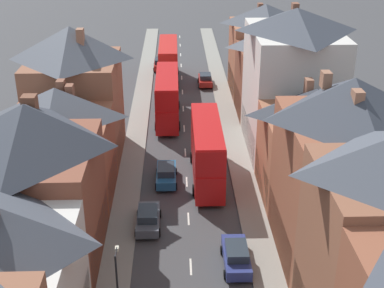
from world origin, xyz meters
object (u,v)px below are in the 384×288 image
object	(u,v)px
double_decker_bus_far_approaching	(207,150)
car_parked_left_b	(148,218)
double_decker_bus_mid_street	(168,61)
car_near_silver	(205,80)
car_mid_black	(166,174)
street_lamp	(118,287)
double_decker_bus_lead	(167,96)
car_parked_right_a	(160,64)
car_parked_left_a	(236,256)

from	to	relation	value
double_decker_bus_far_approaching	car_parked_left_b	bearing A→B (deg)	-122.64
double_decker_bus_mid_street	car_parked_left_b	bearing A→B (deg)	-92.08
double_decker_bus_mid_street	car_near_silver	size ratio (longest dim) A/B	2.66
car_mid_black	street_lamp	distance (m)	18.17
double_decker_bus_far_approaching	street_lamp	size ratio (longest dim) A/B	1.96
double_decker_bus_lead	car_mid_black	distance (m)	14.72
double_decker_bus_far_approaching	car_near_silver	distance (m)	26.09
double_decker_bus_far_approaching	car_near_silver	xyz separation A→B (m)	(1.31, 25.98, -2.00)
double_decker_bus_lead	double_decker_bus_mid_street	world-z (taller)	same
double_decker_bus_mid_street	car_parked_right_a	bearing A→B (deg)	102.76
car_parked_right_a	car_mid_black	bearing A→B (deg)	-87.82
car_parked_left_a	car_mid_black	xyz separation A→B (m)	(-4.90, 11.97, 0.00)
street_lamp	car_parked_left_b	bearing A→B (deg)	83.93
double_decker_bus_mid_street	car_parked_right_a	distance (m)	6.17
double_decker_bus_mid_street	street_lamp	distance (m)	46.36
double_decker_bus_lead	double_decker_bus_mid_street	xyz separation A→B (m)	(0.00, 13.86, 0.00)
double_decker_bus_mid_street	car_parked_right_a	world-z (taller)	double_decker_bus_mid_street
car_parked_right_a	double_decker_bus_far_approaching	bearing A→B (deg)	-81.70
car_near_silver	car_mid_black	size ratio (longest dim) A/B	0.92
car_parked_left_b	street_lamp	world-z (taller)	street_lamp
double_decker_bus_lead	double_decker_bus_far_approaching	world-z (taller)	same
car_parked_left_a	street_lamp	world-z (taller)	street_lamp
street_lamp	double_decker_bus_mid_street	bearing A→B (deg)	86.98
double_decker_bus_mid_street	double_decker_bus_far_approaching	bearing A→B (deg)	-82.63
car_near_silver	car_parked_right_a	size ratio (longest dim) A/B	0.95
double_decker_bus_mid_street	car_mid_black	world-z (taller)	double_decker_bus_mid_street
double_decker_bus_far_approaching	car_parked_left_a	size ratio (longest dim) A/B	2.49
car_near_silver	street_lamp	distance (m)	45.11
car_near_silver	car_parked_right_a	world-z (taller)	car_parked_right_a
double_decker_bus_mid_street	car_mid_black	xyz separation A→B (m)	(0.01, -28.45, -1.97)
double_decker_bus_far_approaching	car_mid_black	bearing A→B (deg)	-170.39
car_parked_left_a	car_mid_black	bearing A→B (deg)	112.26
double_decker_bus_far_approaching	car_mid_black	size ratio (longest dim) A/B	2.46
car_mid_black	street_lamp	bearing A→B (deg)	-97.82
car_mid_black	car_parked_left_b	distance (m)	7.15
double_decker_bus_mid_street	car_near_silver	distance (m)	5.62
double_decker_bus_far_approaching	car_near_silver	bearing A→B (deg)	87.12
car_near_silver	double_decker_bus_lead	bearing A→B (deg)	-112.25
street_lamp	car_mid_black	bearing A→B (deg)	82.18
car_parked_right_a	double_decker_bus_mid_street	bearing A→B (deg)	-77.24
street_lamp	car_parked_left_a	bearing A→B (deg)	38.63
car_parked_right_a	car_parked_left_b	distance (m)	41.17
double_decker_bus_lead	car_parked_left_b	world-z (taller)	double_decker_bus_lead
car_parked_left_a	car_parked_left_b	size ratio (longest dim) A/B	1.03
double_decker_bus_mid_street	street_lamp	xyz separation A→B (m)	(-2.44, -46.29, 0.43)
double_decker_bus_far_approaching	car_parked_left_a	xyz separation A→B (m)	(1.31, -12.58, -1.97)
car_near_silver	car_parked_left_b	size ratio (longest dim) A/B	0.97
double_decker_bus_lead	double_decker_bus_mid_street	size ratio (longest dim) A/B	1.00
double_decker_bus_far_approaching	car_parked_left_a	bearing A→B (deg)	-84.06
car_parked_right_a	street_lamp	size ratio (longest dim) A/B	0.78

